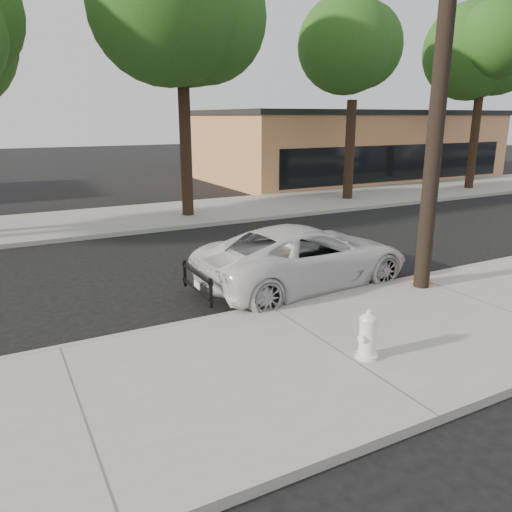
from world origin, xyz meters
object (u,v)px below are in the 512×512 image
traffic_cone (423,268)px  fire_hydrant (368,336)px  utility_pole (441,72)px  police_cruiser (305,256)px

traffic_cone → fire_hydrant: bearing=-147.2°
utility_pole → fire_hydrant: bearing=-147.8°
utility_pole → police_cruiser: (-2.04, 1.64, -3.98)m
utility_pole → police_cruiser: utility_pole is taller
police_cruiser → utility_pole: bearing=-133.2°
fire_hydrant → traffic_cone: size_ratio=1.04×
police_cruiser → fire_hydrant: (-1.31, -3.75, -0.20)m
fire_hydrant → traffic_cone: (3.58, 2.31, -0.01)m
utility_pole → fire_hydrant: size_ratio=12.01×
utility_pole → traffic_cone: size_ratio=12.44×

